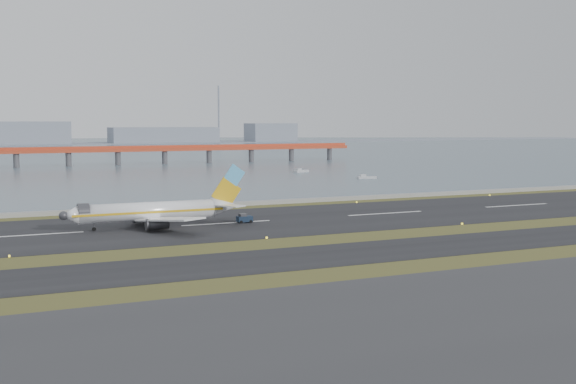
# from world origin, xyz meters

# --- Properties ---
(ground) EXTENTS (1000.00, 1000.00, 0.00)m
(ground) POSITION_xyz_m (0.00, 0.00, 0.00)
(ground) COLOR #364318
(ground) RESTS_ON ground
(apron_strip) EXTENTS (1000.00, 50.00, 0.10)m
(apron_strip) POSITION_xyz_m (0.00, -55.00, 0.05)
(apron_strip) COLOR #303033
(apron_strip) RESTS_ON ground
(taxiway_strip) EXTENTS (1000.00, 18.00, 0.10)m
(taxiway_strip) POSITION_xyz_m (0.00, -12.00, 0.05)
(taxiway_strip) COLOR black
(taxiway_strip) RESTS_ON ground
(runway_strip) EXTENTS (1000.00, 45.00, 0.10)m
(runway_strip) POSITION_xyz_m (0.00, 30.00, 0.05)
(runway_strip) COLOR black
(runway_strip) RESTS_ON ground
(seawall) EXTENTS (1000.00, 2.50, 1.00)m
(seawall) POSITION_xyz_m (0.00, 60.00, 0.50)
(seawall) COLOR gray
(seawall) RESTS_ON ground
(bay_water) EXTENTS (1400.00, 800.00, 1.30)m
(bay_water) POSITION_xyz_m (0.00, 460.00, 0.00)
(bay_water) COLOR #4E616F
(bay_water) RESTS_ON ground
(red_pier) EXTENTS (260.00, 5.00, 10.20)m
(red_pier) POSITION_xyz_m (20.00, 250.00, 7.28)
(red_pier) COLOR #B23A1E
(red_pier) RESTS_ON ground
(far_shoreline) EXTENTS (1400.00, 80.00, 60.50)m
(far_shoreline) POSITION_xyz_m (13.62, 620.00, 6.07)
(far_shoreline) COLOR gray
(far_shoreline) RESTS_ON ground
(airliner) EXTENTS (38.52, 32.89, 12.80)m
(airliner) POSITION_xyz_m (-15.38, 30.27, 3.46)
(airliner) COLOR white
(airliner) RESTS_ON ground
(pushback_tug) EXTENTS (3.28, 1.96, 2.09)m
(pushback_tug) POSITION_xyz_m (3.73, 29.05, 1.02)
(pushback_tug) COLOR #132135
(pushback_tug) RESTS_ON ground
(workboat_near) EXTENTS (7.58, 3.88, 1.76)m
(workboat_near) POSITION_xyz_m (89.88, 123.66, 0.56)
(workboat_near) COLOR #B8B9BD
(workboat_near) RESTS_ON ground
(workboat_far) EXTENTS (8.05, 5.14, 1.87)m
(workboat_far) POSITION_xyz_m (81.65, 165.25, 0.59)
(workboat_far) COLOR #B8B9BD
(workboat_far) RESTS_ON ground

